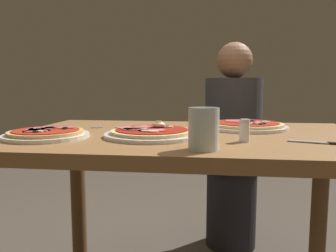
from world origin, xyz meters
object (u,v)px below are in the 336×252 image
(pizza_across_right, at_px, (246,126))
(salt_shaker, at_px, (245,131))
(dining_table, at_px, (189,169))
(knife, at_px, (330,143))
(diner_person, at_px, (232,152))
(pizza_foreground, at_px, (152,133))
(fork, at_px, (79,128))
(pizza_across_left, at_px, (46,134))
(water_glass_near, at_px, (204,132))

(pizza_across_right, bearing_deg, salt_shaker, -96.89)
(dining_table, distance_m, knife, 0.46)
(pizza_across_right, bearing_deg, diner_person, 90.64)
(pizza_foreground, height_order, fork, pizza_foreground)
(pizza_across_left, distance_m, fork, 0.24)
(fork, bearing_deg, water_glass_near, -37.87)
(pizza_across_left, height_order, fork, pizza_across_left)
(water_glass_near, bearing_deg, pizza_across_right, 71.14)
(pizza_across_right, height_order, fork, pizza_across_right)
(pizza_foreground, distance_m, diner_person, 0.95)
(water_glass_near, distance_m, salt_shaker, 0.18)
(dining_table, bearing_deg, fork, 168.91)
(dining_table, height_order, pizza_across_right, pizza_across_right)
(fork, xyz_separation_m, knife, (0.84, -0.25, 0.00))
(salt_shaker, bearing_deg, knife, -2.39)
(dining_table, height_order, pizza_foreground, pizza_foreground)
(knife, bearing_deg, pizza_across_left, 179.09)
(pizza_across_right, bearing_deg, pizza_across_left, -154.74)
(pizza_across_left, distance_m, salt_shaker, 0.62)
(water_glass_near, relative_size, fork, 0.69)
(pizza_across_right, xyz_separation_m, water_glass_near, (-0.15, -0.45, 0.03))
(water_glass_near, bearing_deg, knife, 20.20)
(pizza_foreground, distance_m, water_glass_near, 0.27)
(water_glass_near, relative_size, salt_shaker, 1.62)
(dining_table, height_order, knife, knife)
(pizza_across_left, height_order, diner_person, diner_person)
(dining_table, xyz_separation_m, knife, (0.41, -0.17, 0.13))
(knife, xyz_separation_m, diner_person, (-0.20, 0.94, -0.21))
(dining_table, relative_size, knife, 6.40)
(pizza_across_right, relative_size, diner_person, 0.26)
(pizza_across_left, xyz_separation_m, fork, (0.01, 0.24, -0.01))
(pizza_across_right, bearing_deg, dining_table, -143.41)
(pizza_across_left, relative_size, pizza_across_right, 0.86)
(salt_shaker, relative_size, diner_person, 0.06)
(pizza_across_left, bearing_deg, salt_shaker, -0.35)
(pizza_foreground, distance_m, pizza_across_left, 0.34)
(pizza_across_right, distance_m, salt_shaker, 0.32)
(knife, height_order, salt_shaker, salt_shaker)
(diner_person, bearing_deg, knife, 102.24)
(dining_table, xyz_separation_m, salt_shaker, (0.17, -0.16, 0.16))
(water_glass_near, height_order, salt_shaker, water_glass_near)
(water_glass_near, relative_size, diner_person, 0.09)
(dining_table, xyz_separation_m, water_glass_near, (0.05, -0.30, 0.17))
(pizza_across_right, bearing_deg, water_glass_near, -108.86)
(pizza_foreground, bearing_deg, water_glass_near, -50.10)
(pizza_foreground, xyz_separation_m, pizza_across_left, (-0.33, -0.06, -0.00))
(water_glass_near, bearing_deg, diner_person, 82.15)
(dining_table, height_order, pizza_across_left, pizza_across_left)
(pizza_across_left, xyz_separation_m, knife, (0.85, -0.01, -0.01))
(pizza_foreground, xyz_separation_m, pizza_across_right, (0.32, 0.25, -0.00))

